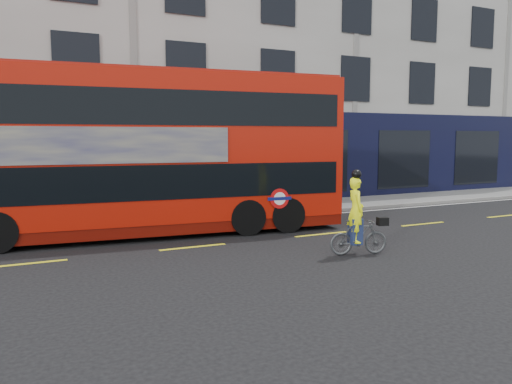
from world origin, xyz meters
TOP-DOWN VIEW (x-y plane):
  - ground at (0.00, 0.00)m, footprint 120.00×120.00m
  - pavement at (0.00, 6.50)m, footprint 60.00×3.00m
  - kerb at (0.00, 5.00)m, footprint 60.00×0.12m
  - building_terrace at (0.00, 12.94)m, footprint 50.00×10.07m
  - road_edge_line at (0.00, 4.70)m, footprint 58.00×0.10m
  - lane_dashes at (0.00, 1.50)m, footprint 58.00×0.12m
  - bus at (-0.63, 3.79)m, footprint 11.96×3.76m
  - cyclist at (3.35, -1.06)m, footprint 1.52×0.78m

SIDE VIEW (x-z plane):
  - ground at x=0.00m, z-range 0.00..0.00m
  - road_edge_line at x=0.00m, z-range 0.00..0.01m
  - lane_dashes at x=0.00m, z-range 0.00..0.01m
  - pavement at x=0.00m, z-range 0.00..0.12m
  - kerb at x=0.00m, z-range 0.00..0.13m
  - cyclist at x=3.35m, z-range -0.33..1.77m
  - bus at x=-0.63m, z-range 0.06..4.81m
  - building_terrace at x=0.00m, z-range -0.01..14.99m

